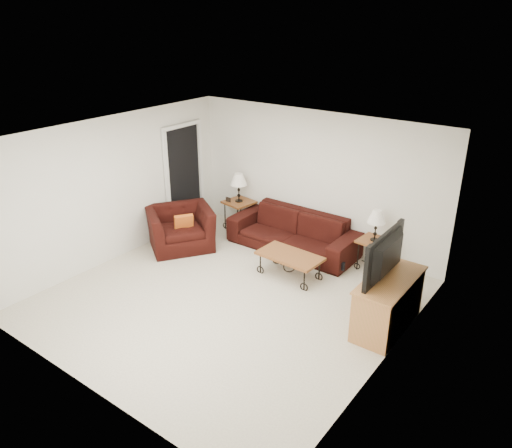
{
  "coord_description": "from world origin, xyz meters",
  "views": [
    {
      "loc": [
        4.23,
        -5.02,
        4.08
      ],
      "look_at": [
        0.0,
        0.7,
        1.0
      ],
      "focal_mm": 34.87,
      "sensor_mm": 36.0,
      "label": 1
    }
  ],
  "objects_px": {
    "side_table_left": "(239,215)",
    "armchair": "(180,228)",
    "lamp_left": "(239,188)",
    "television": "(392,257)",
    "backpack": "(342,260)",
    "lamp_right": "(376,225)",
    "coffee_table": "(289,265)",
    "side_table_right": "(373,254)",
    "tv_stand": "(388,303)",
    "sofa": "(293,232)"
  },
  "relations": [
    {
      "from": "sofa",
      "to": "tv_stand",
      "type": "relative_size",
      "value": 1.89
    },
    {
      "from": "sofa",
      "to": "tv_stand",
      "type": "distance_m",
      "value": 2.7
    },
    {
      "from": "television",
      "to": "backpack",
      "type": "xyz_separation_m",
      "value": [
        -1.22,
        1.05,
        -0.87
      ]
    },
    {
      "from": "side_table_left",
      "to": "backpack",
      "type": "relative_size",
      "value": 1.33
    },
    {
      "from": "side_table_left",
      "to": "lamp_right",
      "type": "distance_m",
      "value": 2.93
    },
    {
      "from": "sofa",
      "to": "television",
      "type": "bearing_deg",
      "value": -28.74
    },
    {
      "from": "lamp_left",
      "to": "television",
      "type": "relative_size",
      "value": 0.51
    },
    {
      "from": "sofa",
      "to": "side_table_right",
      "type": "relative_size",
      "value": 4.49
    },
    {
      "from": "coffee_table",
      "to": "tv_stand",
      "type": "height_order",
      "value": "tv_stand"
    },
    {
      "from": "side_table_left",
      "to": "tv_stand",
      "type": "height_order",
      "value": "tv_stand"
    },
    {
      "from": "lamp_left",
      "to": "backpack",
      "type": "xyz_separation_m",
      "value": [
        2.53,
        -0.42,
        -0.65
      ]
    },
    {
      "from": "lamp_left",
      "to": "tv_stand",
      "type": "bearing_deg",
      "value": -21.31
    },
    {
      "from": "lamp_right",
      "to": "coffee_table",
      "type": "bearing_deg",
      "value": -132.79
    },
    {
      "from": "side_table_left",
      "to": "side_table_right",
      "type": "bearing_deg",
      "value": 0.0
    },
    {
      "from": "side_table_right",
      "to": "backpack",
      "type": "relative_size",
      "value": 1.23
    },
    {
      "from": "television",
      "to": "backpack",
      "type": "distance_m",
      "value": 1.82
    },
    {
      "from": "sofa",
      "to": "lamp_left",
      "type": "distance_m",
      "value": 1.5
    },
    {
      "from": "television",
      "to": "backpack",
      "type": "bearing_deg",
      "value": -130.78
    },
    {
      "from": "lamp_left",
      "to": "armchair",
      "type": "height_order",
      "value": "lamp_left"
    },
    {
      "from": "sofa",
      "to": "coffee_table",
      "type": "xyz_separation_m",
      "value": [
        0.51,
        -0.89,
        -0.15
      ]
    },
    {
      "from": "side_table_left",
      "to": "armchair",
      "type": "relative_size",
      "value": 0.5
    },
    {
      "from": "lamp_left",
      "to": "coffee_table",
      "type": "xyz_separation_m",
      "value": [
        1.9,
        -1.07,
        -0.67
      ]
    },
    {
      "from": "lamp_left",
      "to": "armchair",
      "type": "distance_m",
      "value": 1.45
    },
    {
      "from": "armchair",
      "to": "backpack",
      "type": "relative_size",
      "value": 2.64
    },
    {
      "from": "side_table_right",
      "to": "coffee_table",
      "type": "relative_size",
      "value": 0.51
    },
    {
      "from": "sofa",
      "to": "backpack",
      "type": "height_order",
      "value": "sofa"
    },
    {
      "from": "coffee_table",
      "to": "armchair",
      "type": "relative_size",
      "value": 0.92
    },
    {
      "from": "side_table_right",
      "to": "tv_stand",
      "type": "bearing_deg",
      "value": -59.2
    },
    {
      "from": "armchair",
      "to": "television",
      "type": "distance_m",
      "value": 4.15
    },
    {
      "from": "sofa",
      "to": "backpack",
      "type": "bearing_deg",
      "value": -11.93
    },
    {
      "from": "backpack",
      "to": "coffee_table",
      "type": "bearing_deg",
      "value": -146.06
    },
    {
      "from": "coffee_table",
      "to": "side_table_right",
      "type": "bearing_deg",
      "value": 47.21
    },
    {
      "from": "armchair",
      "to": "backpack",
      "type": "xyz_separation_m",
      "value": [
        2.87,
        0.9,
        -0.16
      ]
    },
    {
      "from": "lamp_left",
      "to": "backpack",
      "type": "relative_size",
      "value": 1.33
    },
    {
      "from": "side_table_left",
      "to": "backpack",
      "type": "bearing_deg",
      "value": -9.42
    },
    {
      "from": "sofa",
      "to": "lamp_right",
      "type": "xyz_separation_m",
      "value": [
        1.49,
        0.18,
        0.45
      ]
    },
    {
      "from": "side_table_right",
      "to": "lamp_left",
      "type": "bearing_deg",
      "value": -180.0
    },
    {
      "from": "backpack",
      "to": "television",
      "type": "bearing_deg",
      "value": -52.76
    },
    {
      "from": "armchair",
      "to": "tv_stand",
      "type": "relative_size",
      "value": 0.91
    },
    {
      "from": "coffee_table",
      "to": "side_table_left",
      "type": "bearing_deg",
      "value": 150.68
    },
    {
      "from": "lamp_left",
      "to": "television",
      "type": "xyz_separation_m",
      "value": [
        3.74,
        -1.47,
        0.22
      ]
    },
    {
      "from": "side_table_right",
      "to": "backpack",
      "type": "xyz_separation_m",
      "value": [
        -0.36,
        -0.42,
        -0.05
      ]
    },
    {
      "from": "lamp_left",
      "to": "tv_stand",
      "type": "distance_m",
      "value": 4.07
    },
    {
      "from": "coffee_table",
      "to": "backpack",
      "type": "distance_m",
      "value": 0.9
    },
    {
      "from": "side_table_left",
      "to": "television",
      "type": "bearing_deg",
      "value": -21.41
    },
    {
      "from": "side_table_left",
      "to": "armchair",
      "type": "bearing_deg",
      "value": -104.59
    },
    {
      "from": "sofa",
      "to": "side_table_left",
      "type": "bearing_deg",
      "value": 172.64
    },
    {
      "from": "lamp_left",
      "to": "tv_stand",
      "type": "relative_size",
      "value": 0.46
    },
    {
      "from": "tv_stand",
      "to": "backpack",
      "type": "distance_m",
      "value": 1.63
    },
    {
      "from": "tv_stand",
      "to": "backpack",
      "type": "bearing_deg",
      "value": 139.68
    }
  ]
}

